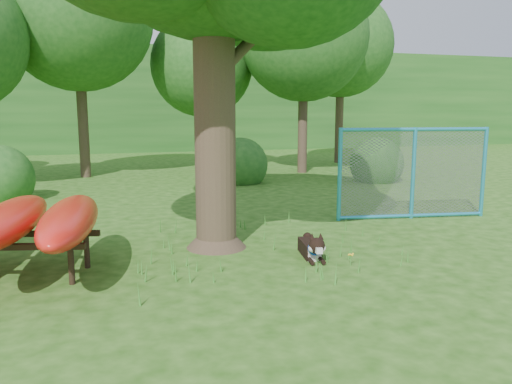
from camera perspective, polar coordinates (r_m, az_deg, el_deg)
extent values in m
plane|color=#204E0F|center=(7.66, 1.16, -8.89)|extent=(80.00, 80.00, 0.00)
cylinder|color=#3A2C20|center=(8.58, -4.78, 11.68)|extent=(0.88, 0.88, 5.50)
cone|color=#3A2C20|center=(8.83, -4.56, -4.57)|extent=(1.32, 1.32, 0.55)
cylinder|color=#3A2C20|center=(8.98, -1.00, 16.54)|extent=(1.36, 1.09, 1.17)
cylinder|color=#3A2C20|center=(8.66, -9.02, 19.64)|extent=(1.30, 0.46, 1.12)
cylinder|color=#6C6251|center=(9.21, -4.74, -1.73)|extent=(0.14, 0.14, 1.26)
cylinder|color=#6C6251|center=(9.13, -4.77, 0.96)|extent=(0.35, 0.14, 0.07)
cylinder|color=black|center=(7.43, -20.36, -7.93)|extent=(0.10, 0.10, 0.52)
cylinder|color=black|center=(8.11, -18.77, -6.42)|extent=(0.10, 0.10, 0.52)
ellipsoid|color=red|center=(7.96, -26.27, -2.91)|extent=(1.07, 3.21, 0.50)
ellipsoid|color=red|center=(7.66, -20.52, -2.98)|extent=(0.97, 3.19, 0.50)
cube|color=black|center=(8.40, 6.14, -6.42)|extent=(0.37, 0.73, 0.24)
cube|color=silver|center=(8.13, 6.63, -7.05)|extent=(0.24, 0.17, 0.22)
sphere|color=black|center=(7.91, 6.97, -6.10)|extent=(0.26, 0.26, 0.26)
cube|color=silver|center=(7.81, 7.18, -6.61)|extent=(0.12, 0.15, 0.09)
sphere|color=silver|center=(7.89, 6.43, -6.44)|extent=(0.12, 0.12, 0.12)
sphere|color=silver|center=(7.92, 7.55, -6.39)|extent=(0.12, 0.12, 0.12)
cone|color=black|center=(7.90, 6.43, -5.08)|extent=(0.12, 0.13, 0.12)
cone|color=black|center=(7.93, 7.40, -5.04)|extent=(0.09, 0.11, 0.12)
cylinder|color=black|center=(7.99, 6.25, -7.79)|extent=(0.12, 0.30, 0.07)
cylinder|color=black|center=(8.03, 7.50, -7.72)|extent=(0.12, 0.30, 0.07)
sphere|color=black|center=(8.74, 5.89, -5.12)|extent=(0.16, 0.16, 0.16)
torus|color=blue|center=(8.00, 6.82, -6.36)|extent=(0.26, 0.11, 0.25)
cylinder|color=#2997C1|center=(10.94, 9.54, 1.95)|extent=(0.10, 0.10, 2.02)
cylinder|color=#2997C1|center=(11.56, 17.53, 2.04)|extent=(0.10, 0.10, 2.02)
cylinder|color=#2997C1|center=(12.39, 24.57, 2.09)|extent=(0.10, 0.10, 2.02)
cylinder|color=#2997C1|center=(11.49, 17.76, 6.83)|extent=(3.35, 0.57, 0.08)
cylinder|color=#2997C1|center=(11.72, 17.30, -2.59)|extent=(3.35, 0.57, 0.08)
plane|color=slate|center=(11.56, 17.53, 2.04)|extent=(3.34, 0.49, 3.37)
cylinder|color=#418C2D|center=(7.96, 10.77, -7.67)|extent=(0.02, 0.02, 0.18)
sphere|color=yellow|center=(7.93, 10.79, -7.06)|extent=(0.03, 0.03, 0.03)
sphere|color=yellow|center=(7.95, 11.02, -6.95)|extent=(0.03, 0.03, 0.03)
sphere|color=yellow|center=(7.96, 10.56, -7.07)|extent=(0.03, 0.03, 0.03)
sphere|color=yellow|center=(7.91, 10.95, -7.11)|extent=(0.03, 0.03, 0.03)
sphere|color=yellow|center=(7.91, 10.68, -7.03)|extent=(0.03, 0.03, 0.03)
cylinder|color=#3A2C20|center=(18.94, -19.27, 9.53)|extent=(0.36, 0.36, 5.25)
sphere|color=#1F551B|center=(19.21, -19.78, 18.51)|extent=(5.20, 5.20, 5.20)
cylinder|color=#3A2C20|center=(20.27, -6.12, 7.97)|extent=(0.36, 0.36, 3.85)
sphere|color=#1F551B|center=(20.34, -6.23, 14.18)|extent=(4.00, 4.00, 4.00)
cylinder|color=#3A2C20|center=(19.32, 5.38, 9.27)|extent=(0.36, 0.36, 4.76)
sphere|color=#1F551B|center=(19.51, 5.51, 17.28)|extent=(4.80, 4.80, 4.80)
cylinder|color=#3A2C20|center=(23.29, 9.52, 9.36)|extent=(0.36, 0.36, 4.90)
sphere|color=#1F551B|center=(23.46, 9.71, 16.22)|extent=(4.60, 4.60, 4.60)
sphere|color=#1F551B|center=(14.88, -27.15, -0.95)|extent=(1.80, 1.80, 1.80)
sphere|color=#1F551B|center=(17.45, 13.54, 1.20)|extent=(1.80, 1.80, 1.80)
sphere|color=#1F551B|center=(16.65, -1.77, 1.08)|extent=(1.80, 1.80, 1.80)
cube|color=#1F551B|center=(35.00, -13.22, 10.10)|extent=(80.00, 12.00, 6.00)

